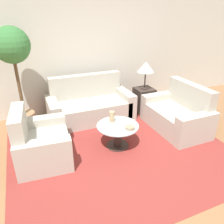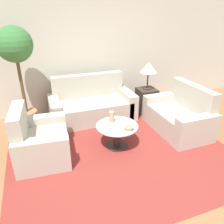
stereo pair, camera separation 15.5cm
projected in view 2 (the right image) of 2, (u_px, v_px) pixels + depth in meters
ground_plane at (133, 174)px, 3.20m from camera, size 14.00×14.00×0.00m
wall_back at (85, 53)px, 4.89m from camera, size 10.00×0.06×2.60m
rug at (117, 146)px, 3.86m from camera, size 3.61×3.34×0.01m
sofa_main at (92, 105)px, 4.77m from camera, size 1.78×0.85×0.92m
armchair at (38, 142)px, 3.44m from camera, size 0.86×1.03×0.88m
loveseat at (180, 116)px, 4.28m from camera, size 0.82×1.35×0.90m
coffee_table at (117, 133)px, 3.75m from camera, size 0.72×0.72×0.41m
side_table at (146, 101)px, 5.03m from camera, size 0.41×0.41×0.56m
table_lamp at (149, 68)px, 4.71m from camera, size 0.37×0.37×0.61m
potted_plant at (17, 59)px, 3.92m from camera, size 0.64×0.64×1.95m
vase at (111, 117)px, 3.76m from camera, size 0.09×0.09×0.20m
bowl at (129, 128)px, 3.55m from camera, size 0.16×0.16×0.05m
book_stack at (108, 126)px, 3.61m from camera, size 0.18×0.15×0.04m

